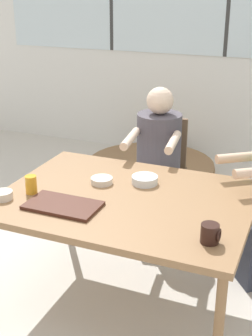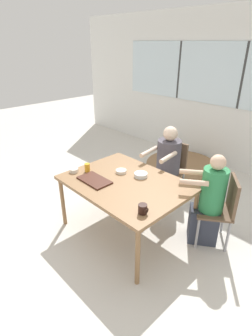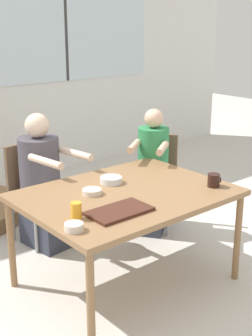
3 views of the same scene
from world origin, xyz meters
name	(u,v)px [view 1 (image 1 of 3)]	position (x,y,z in m)	size (l,w,h in m)	color
ground_plane	(126,299)	(0.00, 0.00, 0.00)	(16.00, 16.00, 0.00)	beige
wall_back_with_windows	(227,31)	(0.00, 2.77, 1.42)	(8.40, 0.08, 2.80)	silver
dining_table	(126,205)	(0.00, 0.00, 0.67)	(1.45, 1.09, 0.73)	olive
chair_for_man_blue_shirt	(161,162)	(-0.15, 1.13, 0.52)	(0.45, 0.45, 0.87)	brown
person_man_blue_shirt	(157,170)	(-0.13, 0.96, 0.52)	(0.42, 0.68, 1.17)	#333847
food_tray_dark	(63,205)	(-0.27, -0.26, 0.74)	(0.41, 0.24, 0.02)	#472319
coffee_mug	(210,234)	(0.57, -0.32, 0.78)	(0.10, 0.09, 0.10)	black
juice_glass	(31,185)	(-0.54, -0.17, 0.78)	(0.07, 0.07, 0.11)	gold
bowl_white_shallow	(145,180)	(0.04, 0.22, 0.75)	(0.16, 0.16, 0.05)	silver
bowl_cereal	(102,181)	(-0.21, 0.12, 0.75)	(0.14, 0.14, 0.04)	silver
bowl_fruit	(3,195)	(-0.65, -0.30, 0.75)	(0.11, 0.11, 0.05)	silver
folded_table_stack	(150,169)	(-0.54, 1.98, 0.08)	(1.33, 1.33, 0.15)	olive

